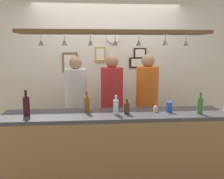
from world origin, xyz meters
name	(u,v)px	position (x,y,z in m)	size (l,w,h in m)	color
ground_plane	(113,173)	(0.00, 0.00, 0.00)	(8.00, 8.00, 0.00)	olive
back_wall	(107,74)	(0.00, 1.10, 1.30)	(4.40, 0.06, 2.60)	silver
bar_counter	(116,143)	(0.00, -0.50, 0.67)	(2.70, 0.55, 0.98)	#38383D
overhead_glass_rack	(115,32)	(0.00, -0.30, 1.94)	(2.20, 0.36, 0.04)	brown
hanging_wineglass_far_left	(41,42)	(-0.86, -0.23, 1.83)	(0.07, 0.07, 0.13)	silver
hanging_wineglass_left	(64,42)	(-0.58, -0.33, 1.83)	(0.07, 0.07, 0.13)	silver
hanging_wineglass_center_left	(90,42)	(-0.28, -0.31, 1.83)	(0.07, 0.07, 0.13)	silver
hanging_wineglass_center	(115,42)	(0.01, -0.23, 1.83)	(0.07, 0.07, 0.13)	silver
hanging_wineglass_center_right	(139,42)	(0.29, -0.27, 1.83)	(0.07, 0.07, 0.13)	silver
hanging_wineglass_right	(165,42)	(0.59, -0.32, 1.83)	(0.07, 0.07, 0.13)	silver
hanging_wineglass_far_right	(186,42)	(0.87, -0.26, 1.83)	(0.07, 0.07, 0.13)	silver
person_left_white_patterned_shirt	(76,100)	(-0.51, 0.44, 0.99)	(0.34, 0.34, 1.64)	#2D334C
person_middle_red_shirt	(112,98)	(0.03, 0.44, 1.00)	(0.34, 0.34, 1.66)	#2D334C
person_right_orange_shirt	(147,97)	(0.57, 0.44, 1.01)	(0.34, 0.34, 1.67)	#2D334C
bottle_soda_clear	(116,106)	(0.01, -0.40, 1.08)	(0.06, 0.06, 0.23)	silver
bottle_wine_dark_red	(26,106)	(-1.03, -0.37, 1.10)	(0.08, 0.08, 0.30)	#380F19
bottle_beer_green_import	(200,105)	(1.01, -0.46, 1.09)	(0.06, 0.06, 0.26)	#336B2D
bottle_beer_brown_stubby	(127,108)	(0.14, -0.39, 1.05)	(0.07, 0.07, 0.18)	#512D14
bottle_beer_amber_tall	(87,104)	(-0.34, -0.28, 1.08)	(0.06, 0.06, 0.26)	brown
drink_can	(169,107)	(0.67, -0.35, 1.04)	(0.07, 0.07, 0.12)	#1E4CB2
cupcake	(156,109)	(0.50, -0.33, 1.02)	(0.06, 0.06, 0.08)	beige
picture_frame_crest	(100,55)	(-0.12, 1.06, 1.65)	(0.18, 0.02, 0.26)	#B29338
picture_frame_upper_small	(140,53)	(0.57, 1.06, 1.67)	(0.22, 0.02, 0.18)	black
picture_frame_caricature	(70,62)	(-0.65, 1.06, 1.52)	(0.26, 0.02, 0.34)	brown
picture_frame_lower_pair	(138,63)	(0.54, 1.06, 1.51)	(0.30, 0.02, 0.18)	black
wall_clock	(113,37)	(0.10, 1.05, 1.95)	(0.22, 0.22, 0.03)	white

